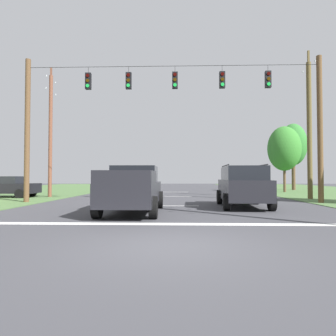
# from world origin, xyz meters

# --- Properties ---
(ground_plane) EXTENTS (120.00, 120.00, 0.00)m
(ground_plane) POSITION_xyz_m (0.00, 0.00, 0.00)
(ground_plane) COLOR #3D3D42
(stop_bar_stripe) EXTENTS (14.38, 0.45, 0.01)m
(stop_bar_stripe) POSITION_xyz_m (0.00, 3.02, 0.00)
(stop_bar_stripe) COLOR white
(stop_bar_stripe) RESTS_ON ground
(lane_dash_0) EXTENTS (2.50, 0.15, 0.01)m
(lane_dash_0) POSITION_xyz_m (0.00, 9.02, 0.00)
(lane_dash_0) COLOR white
(lane_dash_0) RESTS_ON ground
(lane_dash_1) EXTENTS (2.50, 0.15, 0.01)m
(lane_dash_1) POSITION_xyz_m (0.00, 16.50, 0.00)
(lane_dash_1) COLOR white
(lane_dash_1) RESTS_ON ground
(lane_dash_2) EXTENTS (2.50, 0.15, 0.01)m
(lane_dash_2) POSITION_xyz_m (0.00, 23.20, 0.00)
(lane_dash_2) COLOR white
(lane_dash_2) RESTS_ON ground
(overhead_signal_span) EXTENTS (17.12, 0.31, 8.38)m
(overhead_signal_span) POSITION_xyz_m (-0.12, 10.81, 4.79)
(overhead_signal_span) COLOR brown
(overhead_signal_span) RESTS_ON ground
(pickup_truck) EXTENTS (2.29, 5.40, 1.95)m
(pickup_truck) POSITION_xyz_m (-1.68, 6.08, 0.97)
(pickup_truck) COLOR black
(pickup_truck) RESTS_ON ground
(suv_black) EXTENTS (2.38, 4.88, 2.05)m
(suv_black) POSITION_xyz_m (3.36, 8.43, 1.06)
(suv_black) COLOR black
(suv_black) RESTS_ON ground
(distant_car_crossing_white) EXTENTS (2.04, 4.31, 1.52)m
(distant_car_crossing_white) POSITION_xyz_m (-3.31, 22.63, 0.79)
(distant_car_crossing_white) COLOR silver
(distant_car_crossing_white) RESTS_ON ground
(distant_car_oncoming) EXTENTS (4.30, 2.02, 1.52)m
(distant_car_oncoming) POSITION_xyz_m (-12.05, 14.84, 0.79)
(distant_car_oncoming) COLOR black
(distant_car_oncoming) RESTS_ON ground
(utility_pole_mid_right) EXTENTS (0.32, 1.99, 9.93)m
(utility_pole_mid_right) POSITION_xyz_m (8.93, 13.82, 4.73)
(utility_pole_mid_right) COLOR brown
(utility_pole_mid_right) RESTS_ON ground
(utility_pole_near_left) EXTENTS (0.26, 1.80, 9.53)m
(utility_pole_near_left) POSITION_xyz_m (-9.14, 15.33, 4.80)
(utility_pole_near_left) COLOR brown
(utility_pole_near_left) RESTS_ON ground
(tree_roadside_right) EXTENTS (2.96, 2.96, 7.42)m
(tree_roadside_right) POSITION_xyz_m (13.08, 27.64, 5.05)
(tree_roadside_right) COLOR brown
(tree_roadside_right) RESTS_ON ground
(tree_roadside_left) EXTENTS (3.12, 3.12, 6.36)m
(tree_roadside_left) POSITION_xyz_m (10.46, 22.97, 4.20)
(tree_roadside_left) COLOR brown
(tree_roadside_left) RESTS_ON ground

